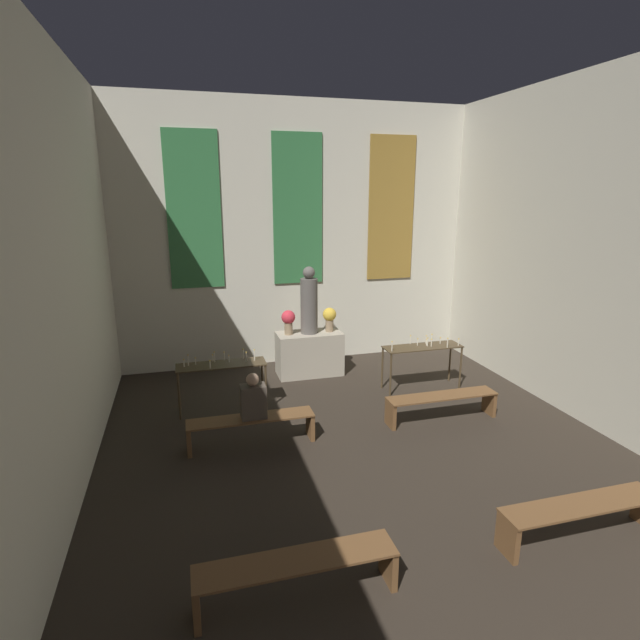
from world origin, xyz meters
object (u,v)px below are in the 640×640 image
Objects in this scene: pew_back_left at (251,425)px; person_seated at (253,399)px; candle_rack_right at (422,351)px; pew_second_right at (581,513)px; flower_vase_right at (329,317)px; pew_back_right at (442,402)px; pew_second_left at (297,571)px; flower_vase_left at (288,320)px; altar at (309,353)px; statue at (309,303)px; candle_rack_left at (221,370)px.

person_seated is (0.04, 0.00, 0.40)m from pew_back_left.
person_seated reaches higher than candle_rack_right.
pew_second_right is at bearing -44.51° from person_seated.
flower_vase_right is 5.71m from pew_second_right.
pew_back_right is 2.72× the size of person_seated.
flower_vase_right reaches higher than pew_second_left.
pew_second_right is 1.00× the size of pew_back_left.
candle_rack_right is 0.80× the size of pew_back_left.
flower_vase_left is 2.83m from person_seated.
altar is 0.71× the size of pew_second_left.
statue reaches higher than flower_vase_left.
candle_rack_right reaches higher than pew_second_right.
candle_rack_right is at bearing 21.42° from pew_back_left.
flower_vase_left reaches higher than pew_back_right.
candle_rack_right is 0.80× the size of pew_second_right.
altar is 0.88× the size of candle_rack_left.
pew_back_left is (-1.94, -2.59, -0.84)m from flower_vase_right.
pew_back_left is (-1.52, -2.59, -0.12)m from altar.
statue is 0.52m from flower_vase_left.
candle_rack_left reaches higher than pew_second_left.
pew_second_right is at bearing -94.04° from candle_rack_right.
pew_back_left is 2.72× the size of person_seated.
candle_rack_right is at bearing -42.28° from flower_vase_right.
flower_vase_left is at bearing 67.68° from person_seated.
pew_back_left is (-1.10, -2.59, -0.84)m from flower_vase_left.
statue is 0.90× the size of candle_rack_right.
pew_second_right is (-0.30, -4.26, -0.41)m from candle_rack_right.
candle_rack_right is 0.80× the size of pew_second_left.
candle_rack_left is (-1.82, -1.28, 0.29)m from altar.
altar is 2.66× the size of flower_vase_left.
pew_second_left is at bearing -90.00° from pew_back_left.
pew_second_right is 2.95m from pew_back_right.
candle_rack_right is (2.24, -1.28, -0.44)m from flower_vase_left.
pew_back_right is at bearing 0.00° from person_seated.
candle_rack_left is at bearing -144.94° from statue.
person_seated is at bearing -126.19° from flower_vase_right.
altar reaches higher than pew_second_right.
candle_rack_right is (3.64, -0.00, 0.00)m from candle_rack_left.
person_seated is at bearing 180.00° from pew_back_right.
pew_back_left is at bearing 180.00° from pew_back_right.
statue is 3.07m from person_seated.
flower_vase_left is at bearing 180.00° from altar.
flower_vase_left is at bearing 78.72° from pew_second_left.
candle_rack_left reaches higher than pew_second_right.
statue reaches higher than candle_rack_left.
flower_vase_left is 1.94m from candle_rack_left.
candle_rack_left is 0.80× the size of pew_back_right.
pew_second_right is (1.52, -5.54, -1.15)m from statue.
flower_vase_left reaches higher than pew_second_right.
pew_back_right is (1.52, -2.59, -1.15)m from statue.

